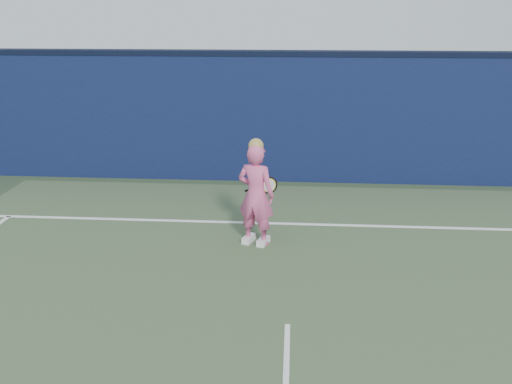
{
  "coord_description": "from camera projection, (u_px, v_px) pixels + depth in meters",
  "views": [
    {
      "loc": [
        0.02,
        -4.29,
        3.39
      ],
      "look_at": [
        -0.51,
        3.21,
        0.82
      ],
      "focal_mm": 38.0,
      "sensor_mm": 36.0,
      "label": 1
    }
  ],
  "objects": [
    {
      "name": "racket",
      "position": [
        267.0,
        186.0,
        8.4
      ],
      "size": [
        0.52,
        0.14,
        0.28
      ],
      "rotation": [
        0.0,
        0.0,
        -0.01
      ],
      "color": "black",
      "rests_on": "ground"
    },
    {
      "name": "ground",
      "position": [
        286.0,
        384.0,
        5.15
      ],
      "size": [
        80.0,
        80.0,
        0.0
      ],
      "primitive_type": "plane",
      "color": "#2F4027",
      "rests_on": "ground"
    },
    {
      "name": "backstop_wall",
      "position": [
        293.0,
        120.0,
        10.88
      ],
      "size": [
        24.0,
        0.4,
        2.5
      ],
      "primitive_type": "cube",
      "color": "#0B1934",
      "rests_on": "ground"
    },
    {
      "name": "player",
      "position": [
        256.0,
        195.0,
        7.96
      ],
      "size": [
        0.65,
        0.54,
        1.63
      ],
      "rotation": [
        0.0,
        0.0,
        2.81
      ],
      "color": "#E35891",
      "rests_on": "ground"
    },
    {
      "name": "wall_cap",
      "position": [
        294.0,
        53.0,
        10.46
      ],
      "size": [
        24.0,
        0.42,
        0.1
      ],
      "primitive_type": "cube",
      "color": "black",
      "rests_on": "backstop_wall"
    }
  ]
}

